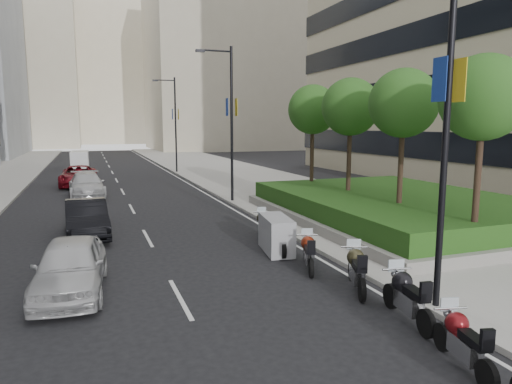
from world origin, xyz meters
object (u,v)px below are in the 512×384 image
lamp_post_0 (442,103)px  car_b (87,219)px  motorcycle_2 (407,296)px  motorcycle_5 (276,235)px  car_a (70,266)px  car_c (87,185)px  motorcycle_3 (357,269)px  motorcycle_4 (308,252)px  lamp_post_1 (229,116)px  motorcycle_6 (262,225)px  car_d (79,176)px  motorcycle_1 (462,341)px  delivery_van (80,161)px  lamp_post_2 (174,120)px

lamp_post_0 → car_b: size_ratio=1.97×
motorcycle_2 → motorcycle_5: bearing=15.0°
lamp_post_0 → motorcycle_2: bearing=-165.9°
car_a → car_c: 18.10m
lamp_post_0 → car_b: bearing=125.5°
car_c → motorcycle_2: bearing=-75.3°
motorcycle_3 → motorcycle_4: size_ratio=1.06×
lamp_post_1 → motorcycle_6: 9.81m
lamp_post_0 → car_c: size_ratio=1.73×
motorcycle_4 → car_d: size_ratio=0.36×
lamp_post_0 → motorcycle_3: bearing=114.6°
lamp_post_1 → motorcycle_5: size_ratio=3.98×
car_a → motorcycle_3: bearing=-14.0°
motorcycle_6 → car_a: size_ratio=0.45×
motorcycle_2 → motorcycle_6: 8.62m
car_c → motorcycle_1: bearing=-77.5°
motorcycle_3 → motorcycle_1: bearing=-163.0°
delivery_van → motorcycle_4: bearing=-78.0°
motorcycle_1 → car_c: car_c is taller
lamp_post_1 → motorcycle_1: bearing=-93.9°
motorcycle_6 → car_a: bearing=136.2°
car_c → delivery_van: 19.91m
motorcycle_2 → car_b: 13.37m
car_d → motorcycle_3: bearing=-71.4°
lamp_post_2 → motorcycle_1: lamp_post_2 is taller
motorcycle_5 → car_c: (-6.43, 16.29, 0.11)m
lamp_post_0 → car_c: lamp_post_0 is taller
motorcycle_3 → motorcycle_5: (-0.63, 4.30, 0.05)m
motorcycle_6 → car_c: bearing=42.6°
lamp_post_1 → motorcycle_3: bearing=-93.4°
lamp_post_2 → car_a: lamp_post_2 is taller
motorcycle_1 → lamp_post_2: bearing=11.2°
car_b → lamp_post_2: bearing=69.0°
lamp_post_2 → motorcycle_1: size_ratio=4.44×
lamp_post_1 → car_c: 10.60m
lamp_post_2 → motorcycle_1: (-1.31, -37.34, -4.52)m
lamp_post_0 → motorcycle_6: 9.60m
car_a → delivery_van: bearing=94.9°
motorcycle_2 → car_d: (-7.60, 28.49, 0.16)m
lamp_post_0 → motorcycle_4: size_ratio=4.50×
lamp_post_0 → motorcycle_2: 4.56m
motorcycle_2 → motorcycle_4: motorcycle_2 is taller
motorcycle_6 → motorcycle_5: bearing=-170.2°
motorcycle_3 → car_b: car_b is taller
lamp_post_0 → motorcycle_5: size_ratio=3.98×
car_d → motorcycle_4: bearing=-71.1°
lamp_post_0 → lamp_post_1: size_ratio=1.00×
car_a → car_d: 23.81m
motorcycle_1 → car_b: 15.03m
car_a → car_c: bearing=93.2°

